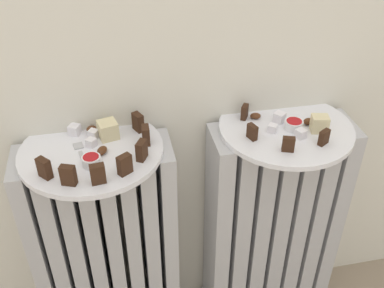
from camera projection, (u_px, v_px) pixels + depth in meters
The scene contains 30 objects.
radiator_left at pixel (108, 255), 1.17m from camera, with size 0.36×0.13×0.64m.
radiator_right at pixel (271, 229), 1.24m from camera, with size 0.36×0.13×0.64m.
plate_left at pixel (91, 151), 0.98m from camera, with size 0.31×0.31×0.01m, color white.
plate_right at pixel (286, 128), 1.05m from camera, with size 0.31×0.31×0.01m, color white.
dark_cake_slice_left_0 at pixel (44, 168), 0.88m from camera, with size 0.03×0.02×0.04m, color #382114.
dark_cake_slice_left_1 at pixel (68, 175), 0.87m from camera, with size 0.03×0.02×0.04m, color #382114.
dark_cake_slice_left_2 at pixel (98, 174), 0.87m from camera, with size 0.03×0.02×0.04m, color #382114.
dark_cake_slice_left_3 at pixel (125, 165), 0.89m from camera, with size 0.03×0.02×0.04m, color #382114.
dark_cake_slice_left_4 at pixel (142, 150), 0.93m from camera, with size 0.03×0.02×0.04m, color #382114.
dark_cake_slice_left_5 at pixel (146, 135), 0.98m from camera, with size 0.03×0.02×0.04m, color #382114.
dark_cake_slice_left_6 at pixel (138, 122), 1.02m from camera, with size 0.03×0.02×0.04m, color #382114.
marble_cake_slice_left_0 at pixel (108, 130), 1.00m from camera, with size 0.04×0.04×0.04m, color beige.
turkish_delight_left_0 at pixel (93, 134), 1.00m from camera, with size 0.02×0.02×0.02m, color white.
turkish_delight_left_1 at pixel (91, 143), 0.98m from camera, with size 0.02×0.02×0.02m, color white.
turkish_delight_left_2 at pixel (75, 130), 1.01m from camera, with size 0.02×0.02×0.02m, color white.
medjool_date_left_0 at pixel (91, 129), 1.02m from camera, with size 0.02×0.02×0.02m, color #4C2814.
medjool_date_left_1 at pixel (102, 150), 0.96m from camera, with size 0.03×0.02×0.01m, color #4C2814.
jam_bowl_left at pixel (91, 160), 0.92m from camera, with size 0.04×0.04×0.02m.
dark_cake_slice_right_0 at pixel (245, 112), 1.06m from camera, with size 0.03×0.01×0.03m, color #382114.
dark_cake_slice_right_1 at pixel (252, 132), 0.99m from camera, with size 0.03×0.01×0.03m, color #382114.
dark_cake_slice_right_2 at pixel (288, 144), 0.96m from camera, with size 0.03×0.01×0.03m, color #382114.
dark_cake_slice_right_3 at pixel (324, 137), 0.98m from camera, with size 0.03×0.01×0.03m, color #382114.
marble_cake_slice_right_0 at pixel (320, 124), 1.02m from camera, with size 0.04×0.03×0.04m, color beige.
turkish_delight_right_0 at pixel (301, 134), 1.00m from camera, with size 0.02×0.02×0.02m, color white.
turkish_delight_right_1 at pixel (280, 117), 1.06m from camera, with size 0.02×0.02×0.02m, color white.
turkish_delight_right_2 at pixel (273, 128), 1.02m from camera, with size 0.02×0.02×0.02m, color white.
medjool_date_right_0 at pixel (255, 116), 1.07m from camera, with size 0.03×0.02×0.01m, color #4C2814.
medjool_date_right_1 at pixel (308, 122), 1.05m from camera, with size 0.02×0.02×0.02m, color #4C2814.
jam_bowl_right at pixel (294, 124), 1.03m from camera, with size 0.04×0.04×0.02m.
fork at pixel (81, 153), 0.96m from camera, with size 0.03×0.10×0.00m.
Camera 1 is at (-0.17, -0.54, 1.22)m, focal length 42.58 mm.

